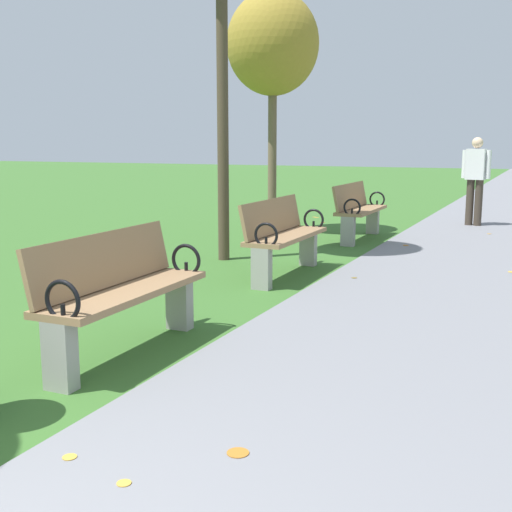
{
  "coord_description": "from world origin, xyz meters",
  "views": [
    {
      "loc": [
        2.3,
        -0.73,
        1.55
      ],
      "look_at": [
        -0.05,
        4.38,
        0.55
      ],
      "focal_mm": 45.07,
      "sensor_mm": 36.0,
      "label": 1
    }
  ],
  "objects_px": {
    "park_bench_2": "(121,290)",
    "tree_3": "(273,45)",
    "park_bench_4": "(358,209)",
    "park_bench_3": "(283,235)",
    "pedestrian_walking": "(476,176)"
  },
  "relations": [
    {
      "from": "park_bench_2",
      "to": "tree_3",
      "type": "relative_size",
      "value": 0.4
    },
    {
      "from": "tree_3",
      "to": "pedestrian_walking",
      "type": "height_order",
      "value": "tree_3"
    },
    {
      "from": "park_bench_3",
      "to": "pedestrian_walking",
      "type": "relative_size",
      "value": 0.99
    },
    {
      "from": "park_bench_2",
      "to": "tree_3",
      "type": "distance_m",
      "value": 7.05
    },
    {
      "from": "park_bench_4",
      "to": "pedestrian_walking",
      "type": "bearing_deg",
      "value": 58.82
    },
    {
      "from": "park_bench_3",
      "to": "pedestrian_walking",
      "type": "distance_m",
      "value": 5.89
    },
    {
      "from": "tree_3",
      "to": "pedestrian_walking",
      "type": "xyz_separation_m",
      "value": [
        3.04,
        2.43,
        -2.19
      ]
    },
    {
      "from": "park_bench_4",
      "to": "park_bench_3",
      "type": "bearing_deg",
      "value": -90.0
    },
    {
      "from": "tree_3",
      "to": "pedestrian_walking",
      "type": "bearing_deg",
      "value": 38.64
    },
    {
      "from": "park_bench_3",
      "to": "pedestrian_walking",
      "type": "height_order",
      "value": "pedestrian_walking"
    },
    {
      "from": "pedestrian_walking",
      "to": "park_bench_2",
      "type": "bearing_deg",
      "value": -99.73
    },
    {
      "from": "pedestrian_walking",
      "to": "tree_3",
      "type": "bearing_deg",
      "value": -141.36
    },
    {
      "from": "park_bench_2",
      "to": "pedestrian_walking",
      "type": "bearing_deg",
      "value": 80.27
    },
    {
      "from": "park_bench_2",
      "to": "park_bench_4",
      "type": "height_order",
      "value": "same"
    },
    {
      "from": "park_bench_4",
      "to": "tree_3",
      "type": "xyz_separation_m",
      "value": [
        -1.54,
        0.06,
        2.64
      ]
    }
  ]
}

